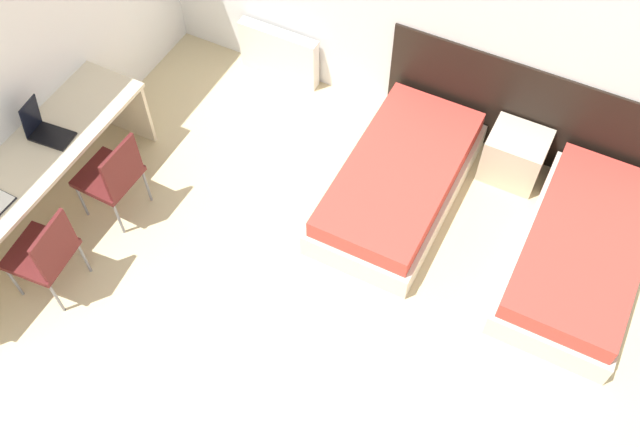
% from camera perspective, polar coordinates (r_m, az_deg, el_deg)
% --- Properties ---
extents(wall_left, '(0.05, 5.22, 2.70)m').
position_cam_1_polar(wall_left, '(6.09, -23.92, 12.10)').
color(wall_left, white).
rests_on(wall_left, ground_plane).
extents(headboard_panel, '(2.67, 0.03, 1.02)m').
position_cam_1_polar(headboard_panel, '(6.57, 16.49, 8.24)').
color(headboard_panel, black).
rests_on(headboard_panel, ground_plane).
extents(bed_near_window, '(0.96, 1.87, 0.43)m').
position_cam_1_polar(bed_near_window, '(6.25, 6.32, 3.34)').
color(bed_near_window, beige).
rests_on(bed_near_window, ground_plane).
extents(bed_near_door, '(0.96, 1.87, 0.43)m').
position_cam_1_polar(bed_near_door, '(6.16, 20.17, -2.23)').
color(bed_near_door, beige).
rests_on(bed_near_door, ground_plane).
extents(nightstand, '(0.51, 0.44, 0.48)m').
position_cam_1_polar(nightstand, '(6.58, 15.31, 5.27)').
color(nightstand, beige).
rests_on(nightstand, ground_plane).
extents(radiator, '(0.83, 0.12, 0.55)m').
position_cam_1_polar(radiator, '(7.24, -3.30, 13.39)').
color(radiator, silver).
rests_on(radiator, ground_plane).
extents(desk, '(0.62, 2.48, 0.74)m').
position_cam_1_polar(desk, '(6.18, -22.45, 3.13)').
color(desk, beige).
rests_on(desk, ground_plane).
extents(chair_near_laptop, '(0.47, 0.47, 0.89)m').
position_cam_1_polar(chair_near_laptop, '(6.13, -16.26, 3.79)').
color(chair_near_laptop, '#511919').
rests_on(chair_near_laptop, ground_plane).
extents(chair_near_notebook, '(0.49, 0.49, 0.89)m').
position_cam_1_polar(chair_near_notebook, '(5.83, -21.14, -2.15)').
color(chair_near_notebook, '#511919').
rests_on(chair_near_notebook, ground_plane).
extents(laptop, '(0.36, 0.24, 0.35)m').
position_cam_1_polar(laptop, '(6.19, -21.17, 7.04)').
color(laptop, black).
rests_on(laptop, desk).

